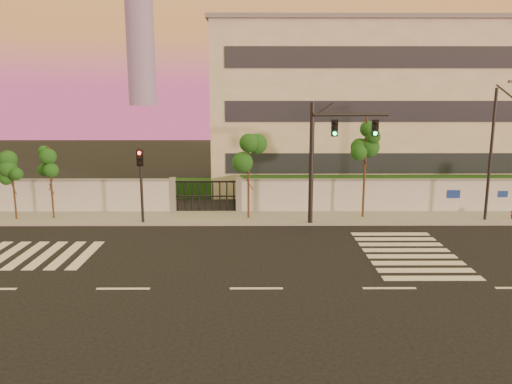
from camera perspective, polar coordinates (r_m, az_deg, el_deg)
ground at (r=19.06m, az=0.05°, el=-10.99°), size 120.00×120.00×0.00m
sidewalk at (r=29.03m, az=-0.07°, el=-2.97°), size 60.00×3.00×0.15m
perimeter_wall at (r=30.27m, az=0.11°, el=-0.45°), size 60.00×0.36×2.20m
hedge_row at (r=33.03m, az=1.92°, el=0.09°), size 41.00×4.25×1.80m
institutional_building at (r=40.67m, az=12.82°, el=9.50°), size 24.40×12.40×12.25m
road_markings at (r=22.63m, az=-4.05°, el=-7.34°), size 57.00×7.62×0.02m
street_tree_b at (r=31.13m, az=-26.05°, el=2.00°), size 1.34×1.06×3.83m
street_tree_c at (r=30.48m, az=-22.46°, el=2.71°), size 1.35×1.08×4.25m
street_tree_d at (r=28.17m, az=-0.84°, el=3.85°), size 1.57×1.25×4.87m
street_tree_e at (r=28.97m, az=12.46°, el=5.30°), size 1.60×1.27×5.90m
traffic_signal_main at (r=27.23m, az=8.17°, el=4.90°), size 4.25×0.65×6.73m
traffic_signal_secondary at (r=27.96m, az=-13.02°, el=1.78°), size 0.34×0.33×4.33m
streetlight_east at (r=30.39m, az=25.43°, el=4.56°), size 0.47×1.89×7.85m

